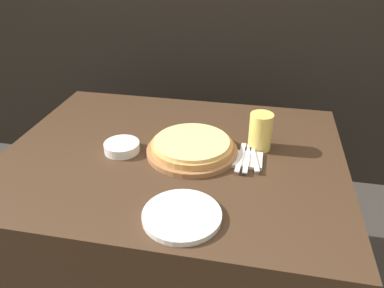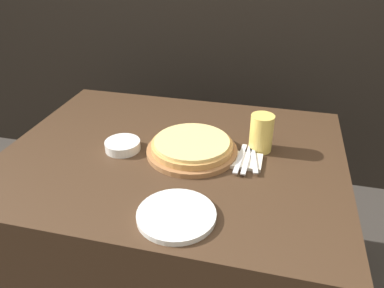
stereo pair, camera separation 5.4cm
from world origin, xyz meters
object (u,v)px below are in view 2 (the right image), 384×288
Objects in this scene: dinner_plate at (176,215)px; side_bowl at (123,145)px; spoon at (254,160)px; pizza_on_board at (192,147)px; beer_glass at (262,131)px; fork at (240,158)px; dinner_knife at (247,159)px.

side_bowl reaches higher than dinner_plate.
dinner_plate is 0.40m from spoon.
pizza_on_board is at bearing 176.18° from spoon.
beer_glass is 0.54m from side_bowl.
side_bowl is 0.50m from spoon.
side_bowl is at bearing -166.13° from beer_glass.
dinner_plate is 1.16× the size of fork.
pizza_on_board is at bearing -160.27° from beer_glass.
beer_glass reaches higher than fork.
pizza_on_board is 1.70× the size of fork.
fork is at bearing 2.81° from side_bowl.
pizza_on_board is 1.46× the size of dinner_plate.
beer_glass is 0.51m from dinner_plate.
fork is 1.18× the size of spoon.
beer_glass reaches higher than dinner_plate.
beer_glass is at bearing 19.73° from pizza_on_board.
pizza_on_board is 0.19m from fork.
pizza_on_board is 2.00× the size of spoon.
dinner_plate is 0.39m from dinner_knife.
pizza_on_board is at bearing 8.11° from side_bowl.
dinner_knife is at bearing 2.67° from side_bowl.
dinner_knife is (0.03, 0.00, 0.00)m from fork.
beer_glass is 0.14m from fork.
dinner_plate reaches higher than dinner_knife.
beer_glass is at bearing 82.97° from spoon.
fork is 0.03m from dinner_knife.
dinner_knife is 1.18× the size of spoon.
dinner_plate is 0.38m from fork.
spoon is at bearing 0.00° from fork.
dinner_plate is at bearing -46.77° from side_bowl.
fork is at bearing -180.00° from dinner_knife.
spoon is (0.03, 0.00, 0.00)m from dinner_knife.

